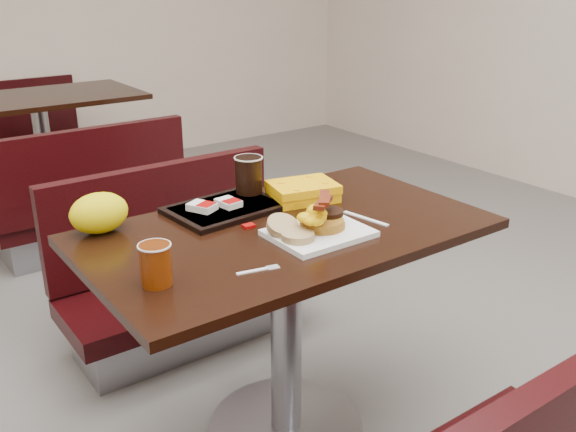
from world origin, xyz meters
TOP-DOWN VIEW (x-y plane):
  - floor at (0.00, 0.00)m, footprint 6.00×7.00m
  - table_near at (0.00, 0.00)m, footprint 1.20×0.70m
  - bench_near_n at (0.00, 0.70)m, footprint 1.00×0.46m
  - table_far at (0.00, 2.60)m, footprint 1.20×0.70m
  - bench_far_s at (0.00, 1.90)m, footprint 1.00×0.46m
  - bench_far_n at (0.00, 3.30)m, footprint 1.00×0.46m
  - platter at (0.04, -0.11)m, footprint 0.28×0.22m
  - pancake_stack at (0.06, -0.09)m, footprint 0.16×0.16m
  - sausage_patty at (0.10, -0.08)m, footprint 0.09×0.09m
  - scrambled_eggs at (0.03, -0.11)m, footprint 0.12×0.11m
  - bacon_strips at (0.05, -0.11)m, footprint 0.18×0.17m
  - muffin_bottom at (-0.05, -0.13)m, footprint 0.12×0.12m
  - muffin_top at (-0.06, -0.06)m, footprint 0.10×0.10m
  - coffee_cup_near at (-0.47, -0.12)m, footprint 0.08×0.08m
  - fork at (-0.25, -0.20)m, footprint 0.12×0.04m
  - knife at (0.24, -0.09)m, footprint 0.04×0.17m
  - condiment_syrup at (-0.03, 0.01)m, footprint 0.04×0.03m
  - condiment_ketchup at (-0.09, 0.06)m, footprint 0.04×0.03m
  - tray at (-0.08, 0.23)m, footprint 0.37×0.28m
  - hashbrown_sleeve_left at (-0.15, 0.24)m, footprint 0.09×0.10m
  - hashbrown_sleeve_right at (-0.07, 0.22)m, footprint 0.07×0.08m
  - coffee_cup_far at (0.06, 0.29)m, footprint 0.11×0.11m
  - clamshell at (0.19, 0.17)m, footprint 0.25×0.21m
  - paper_bag at (-0.46, 0.29)m, footprint 0.19×0.15m

SIDE VIEW (x-z plane):
  - floor at x=0.00m, z-range -0.01..0.01m
  - bench_near_n at x=0.00m, z-range 0.00..0.72m
  - bench_far_s at x=0.00m, z-range 0.00..0.72m
  - bench_far_n at x=0.00m, z-range 0.00..0.72m
  - table_near at x=0.00m, z-range 0.00..0.75m
  - table_far at x=0.00m, z-range 0.00..0.75m
  - fork at x=-0.25m, z-range 0.75..0.75m
  - knife at x=0.24m, z-range 0.75..0.75m
  - condiment_ketchup at x=-0.09m, z-range 0.75..0.76m
  - condiment_syrup at x=-0.03m, z-range 0.75..0.76m
  - platter at x=0.04m, z-range 0.75..0.77m
  - tray at x=-0.08m, z-range 0.75..0.77m
  - hashbrown_sleeve_right at x=-0.07m, z-range 0.77..0.79m
  - muffin_bottom at x=-0.05m, z-range 0.77..0.79m
  - hashbrown_sleeve_left at x=-0.15m, z-range 0.77..0.79m
  - clamshell at x=0.19m, z-range 0.75..0.81m
  - pancake_stack at x=0.06m, z-range 0.77..0.79m
  - muffin_top at x=-0.06m, z-range 0.76..0.82m
  - sausage_patty at x=0.10m, z-range 0.79..0.81m
  - coffee_cup_near at x=-0.47m, z-range 0.75..0.86m
  - paper_bag at x=-0.46m, z-range 0.75..0.87m
  - scrambled_eggs at x=0.03m, z-range 0.79..0.85m
  - coffee_cup_far at x=0.06m, z-range 0.77..0.89m
  - bacon_strips at x=0.05m, z-range 0.85..0.86m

